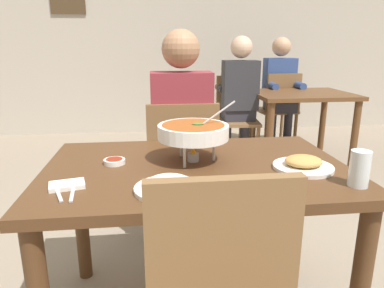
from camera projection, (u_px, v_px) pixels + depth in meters
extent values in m
cube|color=#BCB2A3|center=(161.00, 24.00, 4.84)|extent=(10.00, 0.10, 3.00)
cube|color=#51331C|center=(196.00, 170.00, 1.48)|extent=(1.24, 0.83, 0.04)
cylinder|color=#51331C|center=(81.00, 218.00, 1.85)|extent=(0.07, 0.07, 0.70)
cylinder|color=#51331C|center=(287.00, 206.00, 1.98)|extent=(0.07, 0.07, 0.70)
cube|color=brown|center=(180.00, 170.00, 2.31)|extent=(0.44, 0.44, 0.03)
cube|color=brown|center=(183.00, 142.00, 2.06)|extent=(0.42, 0.04, 0.45)
cylinder|color=brown|center=(204.00, 189.00, 2.58)|extent=(0.04, 0.04, 0.42)
cylinder|color=brown|center=(152.00, 191.00, 2.53)|extent=(0.04, 0.04, 0.42)
cylinder|color=brown|center=(214.00, 212.00, 2.21)|extent=(0.04, 0.04, 0.42)
cylinder|color=brown|center=(153.00, 216.00, 2.17)|extent=(0.04, 0.04, 0.42)
cylinder|color=#2D2D38|center=(195.00, 197.00, 2.40)|extent=(0.10, 0.10, 0.45)
cylinder|color=#2D2D38|center=(166.00, 199.00, 2.38)|extent=(0.10, 0.10, 0.45)
cube|color=#2D2D38|center=(181.00, 160.00, 2.27)|extent=(0.32, 0.32, 0.12)
cube|color=maroon|center=(181.00, 115.00, 2.11)|extent=(0.36, 0.20, 0.50)
sphere|color=#A57756|center=(181.00, 49.00, 2.01)|extent=(0.22, 0.22, 0.22)
cylinder|color=maroon|center=(203.00, 116.00, 2.34)|extent=(0.08, 0.28, 0.08)
cylinder|color=maroon|center=(154.00, 117.00, 2.30)|extent=(0.08, 0.28, 0.08)
cube|color=brown|center=(223.00, 256.00, 0.95)|extent=(0.42, 0.04, 0.45)
cylinder|color=silver|center=(214.00, 149.00, 1.52)|extent=(0.01, 0.01, 0.10)
cylinder|color=silver|center=(181.00, 145.00, 1.58)|extent=(0.01, 0.01, 0.10)
cylinder|color=silver|center=(184.00, 156.00, 1.43)|extent=(0.01, 0.01, 0.10)
torus|color=silver|center=(193.00, 139.00, 1.50)|extent=(0.21, 0.21, 0.01)
cylinder|color=#B2B2B7|center=(193.00, 157.00, 1.52)|extent=(0.05, 0.05, 0.04)
cone|color=orange|center=(193.00, 150.00, 1.51)|extent=(0.02, 0.02, 0.04)
cylinder|color=white|center=(193.00, 132.00, 1.49)|extent=(0.30, 0.30, 0.06)
cylinder|color=#994C1E|center=(193.00, 126.00, 1.48)|extent=(0.26, 0.26, 0.01)
ellipsoid|color=#388433|center=(198.00, 124.00, 1.48)|extent=(0.05, 0.03, 0.01)
cylinder|color=silver|center=(214.00, 116.00, 1.50)|extent=(0.18, 0.01, 0.13)
cylinder|color=white|center=(169.00, 189.00, 1.21)|extent=(0.24, 0.24, 0.01)
ellipsoid|color=white|center=(169.00, 182.00, 1.21)|extent=(0.15, 0.13, 0.04)
cylinder|color=white|center=(303.00, 167.00, 1.43)|extent=(0.24, 0.24, 0.01)
ellipsoid|color=tan|center=(303.00, 161.00, 1.42)|extent=(0.15, 0.13, 0.04)
cylinder|color=white|center=(114.00, 162.00, 1.49)|extent=(0.09, 0.09, 0.02)
cylinder|color=maroon|center=(114.00, 159.00, 1.48)|extent=(0.07, 0.07, 0.01)
cube|color=white|center=(67.00, 185.00, 1.24)|extent=(0.14, 0.11, 0.02)
cube|color=silver|center=(58.00, 192.00, 1.19)|extent=(0.07, 0.16, 0.01)
cube|color=silver|center=(73.00, 191.00, 1.20)|extent=(0.03, 0.17, 0.01)
cylinder|color=silver|center=(360.00, 169.00, 1.24)|extent=(0.07, 0.07, 0.13)
cylinder|color=#4C331E|center=(359.00, 174.00, 1.24)|extent=(0.06, 0.06, 0.08)
cube|color=brown|center=(302.00, 94.00, 3.71)|extent=(1.00, 0.80, 0.04)
cylinder|color=brown|center=(270.00, 138.00, 3.43)|extent=(0.07, 0.07, 0.70)
cylinder|color=brown|center=(355.00, 135.00, 3.53)|extent=(0.07, 0.07, 0.70)
cylinder|color=brown|center=(250.00, 123.00, 4.08)|extent=(0.07, 0.07, 0.70)
cylinder|color=brown|center=(323.00, 121.00, 4.18)|extent=(0.07, 0.07, 0.70)
cube|color=brown|center=(275.00, 110.00, 4.39)|extent=(0.47, 0.47, 0.03)
cube|color=brown|center=(284.00, 93.00, 4.14)|extent=(0.42, 0.07, 0.45)
cylinder|color=brown|center=(282.00, 124.00, 4.67)|extent=(0.04, 0.04, 0.42)
cylinder|color=brown|center=(254.00, 125.00, 4.60)|extent=(0.04, 0.04, 0.42)
cylinder|color=brown|center=(295.00, 131.00, 4.31)|extent=(0.04, 0.04, 0.42)
cylinder|color=brown|center=(266.00, 132.00, 4.24)|extent=(0.04, 0.04, 0.42)
cube|color=brown|center=(237.00, 122.00, 3.74)|extent=(0.48, 0.48, 0.03)
cube|color=brown|center=(235.00, 97.00, 3.87)|extent=(0.42, 0.08, 0.45)
cylinder|color=brown|center=(221.00, 147.00, 3.62)|extent=(0.04, 0.04, 0.42)
cylinder|color=brown|center=(258.00, 147.00, 3.63)|extent=(0.04, 0.04, 0.42)
cylinder|color=brown|center=(217.00, 138.00, 3.98)|extent=(0.04, 0.04, 0.42)
cylinder|color=brown|center=(251.00, 138.00, 3.99)|extent=(0.04, 0.04, 0.42)
cube|color=brown|center=(227.00, 112.00, 4.27)|extent=(0.50, 0.50, 0.03)
cube|color=brown|center=(245.00, 92.00, 4.20)|extent=(0.10, 0.42, 0.45)
cylinder|color=brown|center=(211.00, 127.00, 4.52)|extent=(0.04, 0.04, 0.42)
cylinder|color=brown|center=(212.00, 134.00, 4.15)|extent=(0.04, 0.04, 0.42)
cylinder|color=brown|center=(241.00, 127.00, 4.51)|extent=(0.04, 0.04, 0.42)
cylinder|color=brown|center=(244.00, 134.00, 4.15)|extent=(0.04, 0.04, 0.42)
cylinder|color=#2D2D38|center=(272.00, 130.00, 4.27)|extent=(0.10, 0.10, 0.45)
cylinder|color=#2D2D38|center=(287.00, 130.00, 4.29)|extent=(0.10, 0.10, 0.45)
cube|color=#2D2D38|center=(280.00, 106.00, 4.24)|extent=(0.32, 0.32, 0.12)
cube|color=#334C8C|center=(279.00, 80.00, 4.23)|extent=(0.36, 0.20, 0.50)
sphere|color=tan|center=(281.00, 47.00, 4.13)|extent=(0.22, 0.22, 0.22)
cylinder|color=#334C8C|center=(272.00, 86.00, 4.04)|extent=(0.08, 0.28, 0.08)
cylinder|color=#334C8C|center=(299.00, 85.00, 4.07)|extent=(0.08, 0.28, 0.08)
cylinder|color=#2D2D38|center=(244.00, 138.00, 3.92)|extent=(0.10, 0.10, 0.45)
cylinder|color=#2D2D38|center=(227.00, 139.00, 3.90)|extent=(0.10, 0.10, 0.45)
cube|color=#2D2D38|center=(237.00, 114.00, 3.79)|extent=(0.32, 0.32, 0.12)
cube|color=#2D2D33|center=(240.00, 85.00, 3.63)|extent=(0.36, 0.20, 0.50)
sphere|color=beige|center=(242.00, 47.00, 3.53)|extent=(0.22, 0.22, 0.22)
cylinder|color=#2D2D33|center=(250.00, 88.00, 3.86)|extent=(0.08, 0.28, 0.08)
cylinder|color=#2D2D33|center=(221.00, 88.00, 3.82)|extent=(0.08, 0.28, 0.08)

